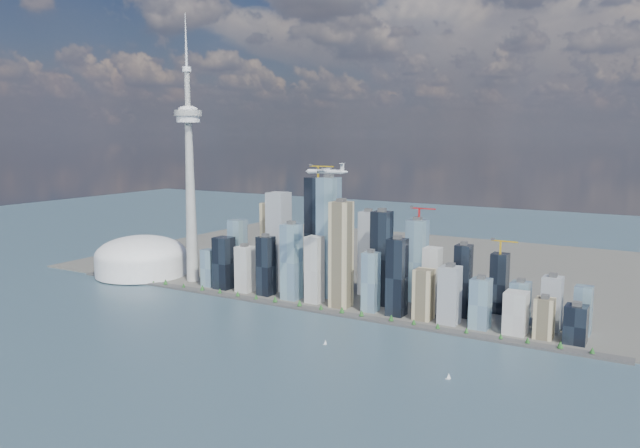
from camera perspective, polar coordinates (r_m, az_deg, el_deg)
The scene contains 10 objects.
ground at distance 948.21m, azimuth -10.40°, elevation -11.13°, with size 4000.00×4000.00×0.00m, color #354C5E.
seawall at distance 1139.46m, azimuth -2.14°, elevation -7.58°, with size 1100.00×22.00×4.00m, color #383838.
land at distance 1527.93m, azimuth 6.93°, elevation -3.58°, with size 1400.00×900.00×3.00m, color #4C4C47.
shoreline_trees at distance 1137.64m, azimuth -2.14°, elevation -7.25°, with size 960.53×7.20×8.80m.
skyscraper_cluster at distance 1165.84m, azimuth 2.61°, elevation -3.40°, with size 736.00×142.00×250.11m.
needle_tower at distance 1328.73m, azimuth -11.82°, elevation 4.75°, with size 56.00×56.00×550.50m.
dome_stadium at distance 1443.01m, azimuth -16.01°, elevation -3.00°, with size 200.00×200.00×86.00m.
airplane at distance 1012.80m, azimuth 0.57°, elevation 4.87°, with size 71.38×63.60×17.58m.
sailboat_west at distance 947.65m, azimuth 0.48°, elevation -10.83°, with size 6.16×2.66×8.52m.
sailboat_east at distance 839.73m, azimuth 11.66°, elevation -13.54°, with size 6.71×3.39×9.35m.
Camera 1 is at (587.48, -675.99, 311.47)m, focal length 35.00 mm.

